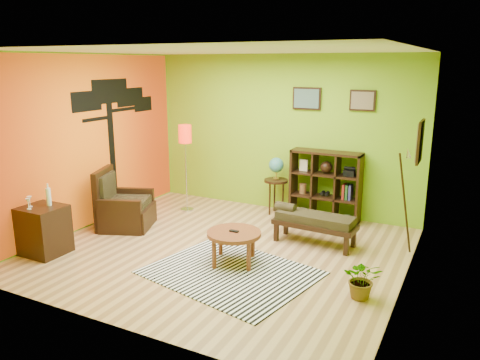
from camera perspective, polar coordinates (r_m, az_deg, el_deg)
The scene contains 11 objects.
ground at distance 6.86m, azimuth -2.24°, elevation -8.58°, with size 5.00×5.00×0.00m, color tan.
room_shell at distance 6.44m, azimuth -3.05°, elevation 6.55°, with size 5.04×4.54×2.82m.
zebra_rug at distance 6.18m, azimuth -1.15°, elevation -11.21°, with size 2.02×1.61×0.01m, color white.
coffee_table at distance 6.32m, azimuth -0.73°, elevation -6.86°, with size 0.73×0.73×0.47m.
armchair at distance 7.95m, azimuth -14.10°, elevation -3.53°, with size 1.03×1.02×0.98m.
side_cabinet at distance 7.20m, azimuth -22.81°, elevation -5.62°, with size 0.59×0.53×1.01m.
floor_lamp at distance 8.40m, azimuth -6.70°, elevation 4.65°, with size 0.24×0.24×1.58m.
globe_table at distance 8.29m, azimuth 4.44°, elevation 1.04°, with size 0.42×0.42×1.03m.
cube_shelf at distance 8.12m, azimuth 10.45°, elevation -0.72°, with size 1.20×0.35×1.20m.
bench at distance 7.07m, azimuth 8.85°, elevation -4.88°, with size 1.27×0.51×0.57m.
potted_plant at distance 5.68m, azimuth 14.68°, elevation -12.06°, with size 0.43×0.48×0.37m, color #26661E.
Camera 1 is at (3.11, -5.51, 2.65)m, focal length 35.00 mm.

